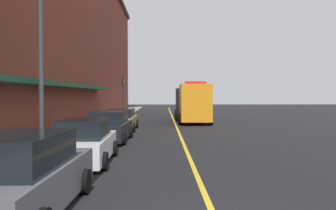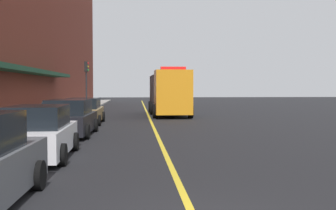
{
  "view_description": "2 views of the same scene",
  "coord_description": "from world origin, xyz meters",
  "px_view_note": "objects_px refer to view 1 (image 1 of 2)",
  "views": [
    {
      "loc": [
        -1.07,
        -5.91,
        2.55
      ],
      "look_at": [
        -0.57,
        26.92,
        1.53
      ],
      "focal_mm": 36.47,
      "sensor_mm": 36.0,
      "label": 1
    },
    {
      "loc": [
        -0.97,
        -6.0,
        2.21
      ],
      "look_at": [
        1.29,
        22.26,
        0.95
      ],
      "focal_mm": 43.25,
      "sensor_mm": 36.0,
      "label": 2
    }
  ],
  "objects_px": {
    "parked_car_0": "(21,177)",
    "parked_car_2": "(110,127)",
    "parked_car_1": "(85,142)",
    "parking_meter_2": "(88,120)",
    "traffic_light_near": "(123,89)",
    "utility_truck": "(192,103)",
    "street_lamp_left": "(41,48)",
    "parked_car_3": "(122,120)"
  },
  "relations": [
    {
      "from": "parked_car_0",
      "to": "parking_meter_2",
      "type": "height_order",
      "value": "parked_car_0"
    },
    {
      "from": "utility_truck",
      "to": "street_lamp_left",
      "type": "bearing_deg",
      "value": -23.93
    },
    {
      "from": "parked_car_2",
      "to": "parking_meter_2",
      "type": "distance_m",
      "value": 1.74
    },
    {
      "from": "parked_car_2",
      "to": "traffic_light_near",
      "type": "bearing_deg",
      "value": 5.83
    },
    {
      "from": "parked_car_0",
      "to": "street_lamp_left",
      "type": "relative_size",
      "value": 0.7
    },
    {
      "from": "parked_car_1",
      "to": "parked_car_3",
      "type": "height_order",
      "value": "parked_car_1"
    },
    {
      "from": "parking_meter_2",
      "to": "traffic_light_near",
      "type": "bearing_deg",
      "value": 89.78
    },
    {
      "from": "parked_car_0",
      "to": "parked_car_1",
      "type": "bearing_deg",
      "value": 0.01
    },
    {
      "from": "parked_car_0",
      "to": "parked_car_1",
      "type": "distance_m",
      "value": 5.46
    },
    {
      "from": "parked_car_0",
      "to": "parked_car_3",
      "type": "distance_m",
      "value": 17.24
    },
    {
      "from": "utility_truck",
      "to": "traffic_light_near",
      "type": "height_order",
      "value": "traffic_light_near"
    },
    {
      "from": "parked_car_0",
      "to": "street_lamp_left",
      "type": "xyz_separation_m",
      "value": [
        -1.9,
        6.61,
        3.58
      ]
    },
    {
      "from": "parking_meter_2",
      "to": "parked_car_0",
      "type": "bearing_deg",
      "value": -83.98
    },
    {
      "from": "parked_car_0",
      "to": "utility_truck",
      "type": "xyz_separation_m",
      "value": [
        5.65,
        24.33,
        0.91
      ]
    },
    {
      "from": "parked_car_1",
      "to": "utility_truck",
      "type": "bearing_deg",
      "value": -17.46
    },
    {
      "from": "traffic_light_near",
      "to": "parked_car_3",
      "type": "bearing_deg",
      "value": -83.78
    },
    {
      "from": "parked_car_0",
      "to": "traffic_light_near",
      "type": "bearing_deg",
      "value": 3.53
    },
    {
      "from": "utility_truck",
      "to": "traffic_light_near",
      "type": "xyz_separation_m",
      "value": [
        -6.9,
        4.45,
        1.42
      ]
    },
    {
      "from": "street_lamp_left",
      "to": "parking_meter_2",
      "type": "bearing_deg",
      "value": 84.05
    },
    {
      "from": "parked_car_1",
      "to": "parking_meter_2",
      "type": "bearing_deg",
      "value": 10.42
    },
    {
      "from": "parked_car_0",
      "to": "traffic_light_near",
      "type": "xyz_separation_m",
      "value": [
        -1.24,
        28.79,
        2.34
      ]
    },
    {
      "from": "traffic_light_near",
      "to": "parked_car_1",
      "type": "bearing_deg",
      "value": -86.71
    },
    {
      "from": "parked_car_1",
      "to": "traffic_light_near",
      "type": "bearing_deg",
      "value": 2.23
    },
    {
      "from": "parked_car_0",
      "to": "parked_car_2",
      "type": "bearing_deg",
      "value": 0.63
    },
    {
      "from": "parked_car_1",
      "to": "parking_meter_2",
      "type": "distance_m",
      "value": 7.06
    },
    {
      "from": "parked_car_1",
      "to": "utility_truck",
      "type": "xyz_separation_m",
      "value": [
        5.55,
        18.87,
        0.96
      ]
    },
    {
      "from": "parked_car_3",
      "to": "street_lamp_left",
      "type": "relative_size",
      "value": 0.68
    },
    {
      "from": "parked_car_1",
      "to": "street_lamp_left",
      "type": "height_order",
      "value": "street_lamp_left"
    },
    {
      "from": "parked_car_0",
      "to": "parked_car_3",
      "type": "bearing_deg",
      "value": 1.0
    },
    {
      "from": "parked_car_3",
      "to": "parking_meter_2",
      "type": "height_order",
      "value": "parked_car_3"
    },
    {
      "from": "parked_car_0",
      "to": "parked_car_2",
      "type": "distance_m",
      "value": 11.37
    },
    {
      "from": "street_lamp_left",
      "to": "parked_car_0",
      "type": "bearing_deg",
      "value": -73.94
    },
    {
      "from": "parking_meter_2",
      "to": "street_lamp_left",
      "type": "height_order",
      "value": "street_lamp_left"
    },
    {
      "from": "parked_car_1",
      "to": "parked_car_0",
      "type": "bearing_deg",
      "value": 177.89
    },
    {
      "from": "parked_car_3",
      "to": "parking_meter_2",
      "type": "distance_m",
      "value": 5.05
    },
    {
      "from": "parking_meter_2",
      "to": "street_lamp_left",
      "type": "xyz_separation_m",
      "value": [
        -0.6,
        -5.76,
        3.34
      ]
    },
    {
      "from": "parking_meter_2",
      "to": "parked_car_3",
      "type": "bearing_deg",
      "value": 74.81
    },
    {
      "from": "parked_car_1",
      "to": "traffic_light_near",
      "type": "xyz_separation_m",
      "value": [
        -1.34,
        23.32,
        2.38
      ]
    },
    {
      "from": "parked_car_3",
      "to": "traffic_light_near",
      "type": "bearing_deg",
      "value": 6.24
    },
    {
      "from": "utility_truck",
      "to": "parking_meter_2",
      "type": "xyz_separation_m",
      "value": [
        -6.96,
        -11.96,
        -0.67
      ]
    },
    {
      "from": "parking_meter_2",
      "to": "traffic_light_near",
      "type": "xyz_separation_m",
      "value": [
        0.06,
        16.41,
        2.1
      ]
    },
    {
      "from": "utility_truck",
      "to": "parking_meter_2",
      "type": "bearing_deg",
      "value": -31.02
    }
  ]
}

